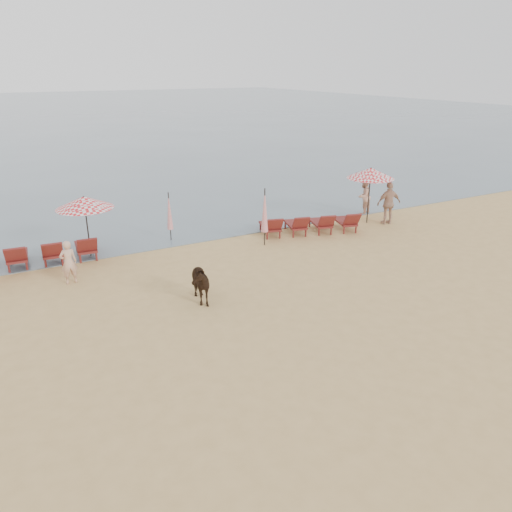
{
  "coord_description": "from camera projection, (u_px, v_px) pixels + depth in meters",
  "views": [
    {
      "loc": [
        -7.05,
        -8.19,
        6.8
      ],
      "look_at": [
        0.0,
        5.0,
        1.1
      ],
      "focal_mm": 35.0,
      "sensor_mm": 36.0,
      "label": 1
    }
  ],
  "objects": [
    {
      "name": "umbrella_open_left_a",
      "position": [
        84.0,
        202.0,
        18.26
      ],
      "size": [
        2.09,
        2.09,
        2.37
      ],
      "rotation": [
        0.0,
        0.0,
        0.38
      ],
      "color": "black",
      "rests_on": "ground"
    },
    {
      "name": "beachgoer_left",
      "position": [
        68.0,
        262.0,
        16.46
      ],
      "size": [
        0.57,
        0.39,
        1.49
      ],
      "primitive_type": "imported",
      "rotation": [
        0.0,
        0.0,
        3.21
      ],
      "color": "tan",
      "rests_on": "ground"
    },
    {
      "name": "umbrella_open_right",
      "position": [
        371.0,
        173.0,
        22.34
      ],
      "size": [
        2.11,
        2.11,
        2.58
      ],
      "rotation": [
        0.0,
        0.0,
        -0.17
      ],
      "color": "black",
      "rests_on": "ground"
    },
    {
      "name": "ground",
      "position": [
        352.0,
        361.0,
        12.28
      ],
      "size": [
        120.0,
        120.0,
        0.0
      ],
      "primitive_type": "plane",
      "color": "tan",
      "rests_on": "ground"
    },
    {
      "name": "umbrella_closed_right",
      "position": [
        265.0,
        211.0,
        19.76
      ],
      "size": [
        0.29,
        0.29,
        2.35
      ],
      "rotation": [
        0.0,
        0.0,
        -0.3
      ],
      "color": "black",
      "rests_on": "ground"
    },
    {
      "name": "lounger_cluster_left",
      "position": [
        35.0,
        253.0,
        18.04
      ],
      "size": [
        4.4,
        2.13,
        0.68
      ],
      "rotation": [
        0.0,
        0.0,
        -0.07
      ],
      "color": "maroon",
      "rests_on": "ground"
    },
    {
      "name": "umbrella_closed_left",
      "position": [
        169.0,
        211.0,
        20.34
      ],
      "size": [
        0.25,
        0.25,
        2.06
      ],
      "rotation": [
        0.0,
        0.0,
        -0.02
      ],
      "color": "black",
      "rests_on": "ground"
    },
    {
      "name": "beachgoer_right_a",
      "position": [
        364.0,
        196.0,
        24.28
      ],
      "size": [
        1.02,
        0.92,
        1.74
      ],
      "primitive_type": "imported",
      "rotation": [
        0.0,
        0.0,
        3.51
      ],
      "color": "#D8A387",
      "rests_on": "ground"
    },
    {
      "name": "sea",
      "position": [
        31.0,
        113.0,
        78.2
      ],
      "size": [
        160.0,
        140.0,
        0.06
      ],
      "primitive_type": "cube",
      "color": "#51606B",
      "rests_on": "ground"
    },
    {
      "name": "lounger_cluster_right",
      "position": [
        310.0,
        223.0,
        21.53
      ],
      "size": [
        4.41,
        2.79,
        0.65
      ],
      "rotation": [
        0.0,
        0.0,
        -0.28
      ],
      "color": "maroon",
      "rests_on": "ground"
    },
    {
      "name": "cow",
      "position": [
        197.0,
        282.0,
        15.21
      ],
      "size": [
        0.83,
        1.57,
        1.28
      ],
      "primitive_type": "imported",
      "rotation": [
        0.0,
        0.0,
        -0.09
      ],
      "color": "black",
      "rests_on": "ground"
    },
    {
      "name": "beachgoer_right_b",
      "position": [
        389.0,
        203.0,
        22.67
      ],
      "size": [
        1.22,
        0.73,
        1.94
      ],
      "primitive_type": "imported",
      "rotation": [
        0.0,
        0.0,
        2.9
      ],
      "color": "tan",
      "rests_on": "ground"
    }
  ]
}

